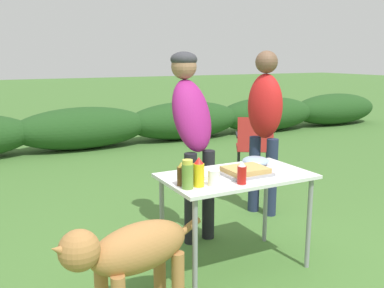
% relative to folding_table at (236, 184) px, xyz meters
% --- Properties ---
extents(ground_plane, '(60.00, 60.00, 0.00)m').
position_rel_folding_table_xyz_m(ground_plane, '(0.00, 0.00, -0.66)').
color(ground_plane, '#477533').
extents(shrub_hedge, '(14.40, 0.90, 0.73)m').
position_rel_folding_table_xyz_m(shrub_hedge, '(0.00, 4.87, -0.30)').
color(shrub_hedge, '#234C1E').
rests_on(shrub_hedge, ground).
extents(folding_table, '(1.10, 0.64, 0.74)m').
position_rel_folding_table_xyz_m(folding_table, '(0.00, 0.00, 0.00)').
color(folding_table, white).
rests_on(folding_table, ground).
extents(food_tray, '(0.34, 0.28, 0.06)m').
position_rel_folding_table_xyz_m(food_tray, '(0.06, -0.04, 0.10)').
color(food_tray, '#9E9EA3').
rests_on(food_tray, folding_table).
extents(plate_stack, '(0.23, 0.23, 0.03)m').
position_rel_folding_table_xyz_m(plate_stack, '(-0.28, 0.06, 0.09)').
color(plate_stack, white).
rests_on(plate_stack, folding_table).
extents(mixing_bowl, '(0.22, 0.22, 0.07)m').
position_rel_folding_table_xyz_m(mixing_bowl, '(0.29, 0.16, 0.11)').
color(mixing_bowl, '#99B2CC').
rests_on(mixing_bowl, folding_table).
extents(paper_cup_stack, '(0.08, 0.08, 0.11)m').
position_rel_folding_table_xyz_m(paper_cup_stack, '(-0.29, -0.16, 0.13)').
color(paper_cup_stack, white).
rests_on(paper_cup_stack, folding_table).
extents(beer_bottle, '(0.06, 0.06, 0.16)m').
position_rel_folding_table_xyz_m(beer_bottle, '(-0.48, -0.06, 0.16)').
color(beer_bottle, brown).
rests_on(beer_bottle, folding_table).
extents(relish_jar, '(0.08, 0.08, 0.20)m').
position_rel_folding_table_xyz_m(relish_jar, '(-0.48, -0.14, 0.17)').
color(relish_jar, olive).
rests_on(relish_jar, folding_table).
extents(ketchup_bottle, '(0.06, 0.06, 0.16)m').
position_rel_folding_table_xyz_m(ketchup_bottle, '(-0.10, -0.22, 0.15)').
color(ketchup_bottle, red).
rests_on(ketchup_bottle, folding_table).
extents(mustard_bottle, '(0.08, 0.08, 0.20)m').
position_rel_folding_table_xyz_m(mustard_bottle, '(-0.39, -0.13, 0.17)').
color(mustard_bottle, yellow).
rests_on(mustard_bottle, folding_table).
extents(standing_person_in_dark_puffer, '(0.40, 0.51, 1.64)m').
position_rel_folding_table_xyz_m(standing_person_in_dark_puffer, '(-0.03, 0.67, 0.38)').
color(standing_person_in_dark_puffer, black).
rests_on(standing_person_in_dark_puffer, ground).
extents(standing_person_in_navy_coat, '(0.39, 0.44, 1.66)m').
position_rel_folding_table_xyz_m(standing_person_in_navy_coat, '(0.89, 0.85, 0.34)').
color(standing_person_in_navy_coat, '#232D4C').
rests_on(standing_person_in_navy_coat, ground).
extents(dog, '(1.06, 0.46, 0.68)m').
position_rel_folding_table_xyz_m(dog, '(-0.94, -0.29, -0.22)').
color(dog, '#B27A42').
rests_on(dog, ground).
extents(camp_chair_green_behind_table, '(0.70, 0.74, 0.83)m').
position_rel_folding_table_xyz_m(camp_chair_green_behind_table, '(1.60, 1.99, -0.20)').
color(camp_chair_green_behind_table, maroon).
rests_on(camp_chair_green_behind_table, ground).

